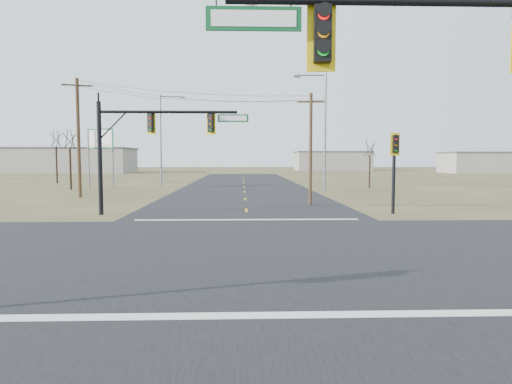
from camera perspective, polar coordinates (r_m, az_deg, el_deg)
ground at (r=17.16m, az=-0.80°, el=-6.92°), size 320.00×320.00×0.00m
road_ew at (r=17.16m, az=-0.80°, el=-6.89°), size 160.00×14.00×0.02m
road_ns at (r=17.16m, az=-0.80°, el=-6.88°), size 14.00×160.00×0.02m
stop_bar_near at (r=9.90m, az=0.01°, el=-15.17°), size 12.00×0.40×0.01m
stop_bar_far at (r=24.56m, az=-1.11°, el=-3.47°), size 12.00×0.40×0.01m
mast_arm_far at (r=27.53m, az=-12.78°, el=7.21°), size 8.83×0.58×6.62m
pedestal_signal_ne at (r=28.34m, az=16.96°, el=4.37°), size 0.57×0.51×4.87m
utility_pole_near at (r=32.42m, az=6.85°, el=5.66°), size 1.93×0.25×7.87m
utility_pole_far at (r=41.63m, az=-21.31°, el=6.52°), size 2.36×0.91×10.04m
highway_sign at (r=52.45m, az=-18.87°, el=5.38°), size 3.19×1.54×6.53m
streetlight_a at (r=44.59m, az=8.32°, el=8.15°), size 3.19×0.44×11.40m
streetlight_c at (r=54.08m, az=-11.59°, el=6.93°), size 2.95×0.29×10.60m
bare_tree_a at (r=52.29m, az=-22.27°, el=6.18°), size 3.11×3.11×6.81m
bare_tree_b at (r=66.36m, az=-23.75°, el=6.20°), size 3.66×3.66×7.53m
bare_tree_c at (r=52.18m, az=14.07°, el=5.36°), size 2.50×2.50×5.69m
warehouse_left at (r=113.97m, az=-22.26°, el=3.62°), size 28.00×14.00×5.50m
warehouse_mid at (r=129.33m, az=9.47°, el=3.80°), size 20.00×12.00×5.00m
warehouse_right at (r=115.88m, az=26.72°, el=3.24°), size 18.00×10.00×4.50m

